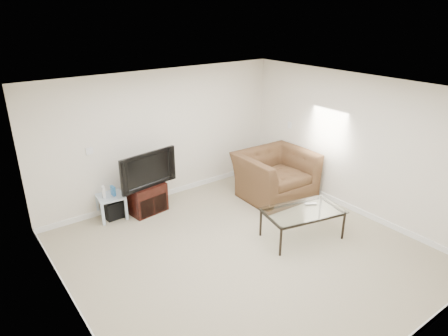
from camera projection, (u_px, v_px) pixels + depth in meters
floor at (244, 252)px, 6.17m from camera, size 5.00×5.00×0.00m
ceiling at (248, 91)px, 5.23m from camera, size 5.00×5.00×0.00m
wall_back at (162, 136)px, 7.56m from camera, size 5.00×0.02×2.50m
wall_left at (68, 233)px, 4.32m from camera, size 0.02×5.00×2.50m
wall_right at (355, 145)px, 7.08m from camera, size 0.02×5.00×2.50m
plate_back at (89, 151)px, 6.78m from camera, size 0.12×0.02×0.12m
plate_right_switch at (290, 125)px, 8.26m from camera, size 0.02×0.09×0.13m
plate_right_outlet at (297, 172)px, 8.40m from camera, size 0.02×0.08×0.12m
tv_stand at (147, 198)px, 7.32m from camera, size 0.70×0.53×0.54m
dvd_player at (147, 190)px, 7.22m from camera, size 0.38×0.29×0.05m
television at (145, 168)px, 7.07m from camera, size 1.07×0.37×0.65m
side_table at (112, 206)px, 7.13m from camera, size 0.50×0.50×0.43m
subwoofer at (113, 209)px, 7.18m from camera, size 0.35×0.35×0.33m
game_console at (104, 192)px, 6.94m from camera, size 0.07×0.15×0.20m
game_case at (113, 191)px, 7.02m from camera, size 0.05×0.13×0.17m
recliner at (275, 168)px, 7.80m from camera, size 1.42×0.95×1.22m
coffee_table at (302, 224)px, 6.50m from camera, size 1.39×0.98×0.50m
remote at (311, 204)px, 6.59m from camera, size 0.20×0.14×0.02m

